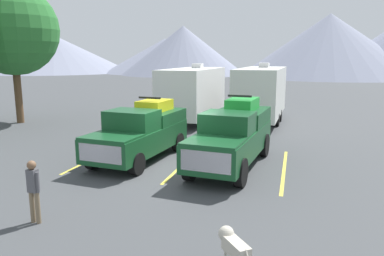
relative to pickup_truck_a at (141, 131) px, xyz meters
name	(u,v)px	position (x,y,z in m)	size (l,w,h in m)	color
ground_plane	(179,168)	(1.91, -0.99, -1.13)	(240.00, 240.00, 0.00)	#3F4244
pickup_truck_a	(141,131)	(0.00, 0.00, 0.00)	(2.59, 5.53, 2.46)	#144723
pickup_truck_b	(233,134)	(3.80, -0.02, 0.09)	(2.55, 6.06, 2.64)	#144723
lot_stripe_a	(99,155)	(-1.92, -0.11, -1.13)	(0.12, 5.50, 0.01)	gold
lot_stripe_b	(185,162)	(1.91, -0.11, -1.13)	(0.12, 5.50, 0.01)	gold
lot_stripe_c	(284,170)	(5.74, -0.11, -1.13)	(0.12, 5.50, 0.01)	gold
camper_trailer_a	(193,92)	(-0.24, 8.83, 0.81)	(2.85, 8.00, 3.68)	white
camper_trailer_b	(261,92)	(3.95, 9.66, 0.84)	(2.78, 8.41, 3.73)	silver
person_a	(33,187)	(-0.18, -6.37, -0.19)	(0.36, 0.22, 1.63)	#726047
dog	(233,244)	(4.96, -7.11, -0.59)	(0.75, 0.86, 0.80)	beige
tree_a	(11,22)	(-10.66, 5.59, 5.05)	(5.47, 5.47, 9.53)	brown
mountain_ridge	(312,47)	(9.05, 71.24, 4.83)	(149.27, 45.79, 15.24)	gray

